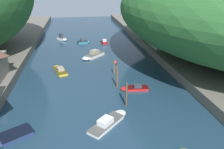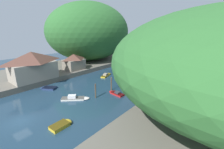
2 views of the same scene
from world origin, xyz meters
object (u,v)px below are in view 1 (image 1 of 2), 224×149
object	(u,v)px
boat_far_right_bank	(11,136)
boat_moored_right	(62,38)
boat_white_cruiser	(60,70)
channel_buoy_near	(115,62)
boat_far_upstream	(134,88)
boat_open_rowboat	(84,42)
boat_near_quay	(104,42)
boat_yellow_tender	(109,121)
right_bank_cottage	(168,37)
boat_small_dinghy	(93,55)

from	to	relation	value
boat_far_right_bank	boat_moored_right	world-z (taller)	boat_moored_right
boat_white_cruiser	channel_buoy_near	world-z (taller)	boat_white_cruiser
boat_far_upstream	boat_white_cruiser	world-z (taller)	boat_white_cruiser
boat_white_cruiser	boat_moored_right	bearing A→B (deg)	73.45
channel_buoy_near	boat_open_rowboat	bearing A→B (deg)	107.65
boat_far_upstream	boat_near_quay	world-z (taller)	boat_near_quay
boat_far_upstream	boat_far_right_bank	world-z (taller)	boat_far_upstream
boat_open_rowboat	boat_yellow_tender	xyz separation A→B (m)	(1.22, -36.88, -0.04)
boat_yellow_tender	channel_buoy_near	xyz separation A→B (m)	(4.30, 19.51, 0.05)
boat_far_upstream	boat_white_cruiser	bearing A→B (deg)	56.50
boat_open_rowboat	boat_moored_right	size ratio (longest dim) A/B	0.99
boat_moored_right	channel_buoy_near	bearing A→B (deg)	81.66
boat_white_cruiser	channel_buoy_near	distance (m)	11.06
right_bank_cottage	boat_open_rowboat	xyz separation A→B (m)	(-18.50, 12.06, -3.37)
boat_near_quay	boat_white_cruiser	size ratio (longest dim) A/B	0.59
channel_buoy_near	right_bank_cottage	bearing A→B (deg)	22.24
right_bank_cottage	boat_near_quay	distance (m)	17.52
boat_yellow_tender	boat_moored_right	bearing A→B (deg)	145.27
boat_white_cruiser	boat_small_dinghy	world-z (taller)	boat_small_dinghy
right_bank_cottage	boat_open_rowboat	bearing A→B (deg)	146.89
channel_buoy_near	boat_small_dinghy	bearing A→B (deg)	129.60
boat_far_right_bank	boat_small_dinghy	world-z (taller)	boat_small_dinghy
boat_far_right_bank	boat_white_cruiser	world-z (taller)	boat_white_cruiser
right_bank_cottage	channel_buoy_near	xyz separation A→B (m)	(-12.97, -5.30, -3.36)
boat_far_upstream	boat_open_rowboat	distance (m)	29.58
boat_far_upstream	boat_white_cruiser	distance (m)	15.02
channel_buoy_near	boat_far_right_bank	bearing A→B (deg)	-126.17
boat_open_rowboat	boat_moored_right	xyz separation A→B (m)	(-5.83, 4.01, 0.19)
boat_near_quay	boat_far_right_bank	bearing A→B (deg)	-119.58
boat_near_quay	boat_small_dinghy	distance (m)	12.11
boat_white_cruiser	boat_small_dinghy	distance (m)	9.78
right_bank_cottage	boat_small_dinghy	size ratio (longest dim) A/B	1.32
right_bank_cottage	boat_open_rowboat	distance (m)	22.34
boat_small_dinghy	right_bank_cottage	bearing A→B (deg)	-134.21
boat_far_right_bank	boat_small_dinghy	bearing A→B (deg)	-53.49
boat_open_rowboat	boat_small_dinghy	world-z (taller)	boat_small_dinghy
boat_far_right_bank	boat_yellow_tender	xyz separation A→B (m)	(10.60, 0.88, 0.07)
boat_white_cruiser	right_bank_cottage	bearing A→B (deg)	-0.50
right_bank_cottage	boat_far_upstream	world-z (taller)	right_bank_cottage
boat_open_rowboat	boat_far_right_bank	world-z (taller)	boat_open_rowboat
right_bank_cottage	boat_far_upstream	bearing A→B (deg)	-125.79
boat_far_right_bank	boat_yellow_tender	world-z (taller)	boat_yellow_tender
boat_far_right_bank	boat_yellow_tender	size ratio (longest dim) A/B	0.82
boat_near_quay	boat_yellow_tender	size ratio (longest dim) A/B	0.61
boat_far_right_bank	boat_moored_right	xyz separation A→B (m)	(3.55, 41.77, 0.31)
boat_far_right_bank	boat_small_dinghy	distance (m)	27.58
boat_far_right_bank	channel_buoy_near	size ratio (longest dim) A/B	4.93
boat_open_rowboat	boat_white_cruiser	bearing A→B (deg)	-25.04
right_bank_cottage	boat_white_cruiser	distance (m)	25.19
boat_near_quay	boat_far_right_bank	xyz separation A→B (m)	(-14.77, -36.81, -0.10)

